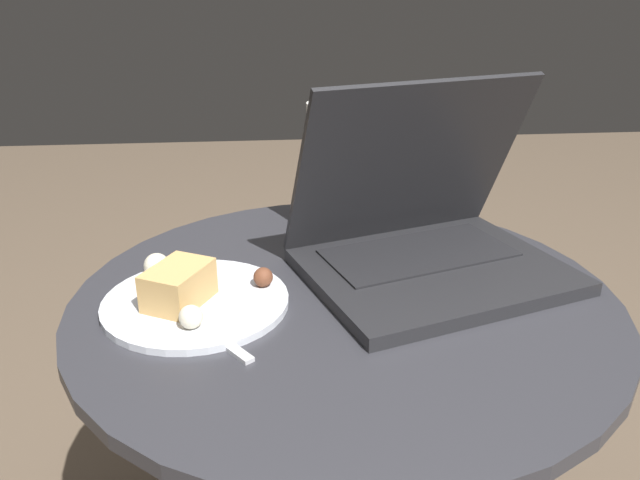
# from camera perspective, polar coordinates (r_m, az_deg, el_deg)

# --- Properties ---
(table) EXTENTS (0.68, 0.68, 0.54)m
(table) POSITION_cam_1_polar(r_m,az_deg,el_deg) (0.88, 2.08, -14.22)
(table) COLOR #515156
(table) RESTS_ON ground_plane
(napkin) EXTENTS (0.17, 0.15, 0.00)m
(napkin) POSITION_cam_1_polar(r_m,az_deg,el_deg) (0.77, -9.99, -6.00)
(napkin) COLOR white
(napkin) RESTS_ON table
(laptop) EXTENTS (0.39, 0.35, 0.25)m
(laptop) POSITION_cam_1_polar(r_m,az_deg,el_deg) (0.84, 9.56, 0.54)
(laptop) COLOR #232326
(laptop) RESTS_ON table
(beer_glass) EXTENTS (0.07, 0.07, 0.20)m
(beer_glass) POSITION_cam_1_polar(r_m,az_deg,el_deg) (0.95, 1.07, 6.51)
(beer_glass) COLOR gold
(beer_glass) RESTS_ON table
(snack_plate) EXTENTS (0.23, 0.23, 0.06)m
(snack_plate) POSITION_cam_1_polar(r_m,az_deg,el_deg) (0.77, -11.77, -4.95)
(snack_plate) COLOR silver
(snack_plate) RESTS_ON table
(fork) EXTENTS (0.11, 0.14, 0.00)m
(fork) POSITION_cam_1_polar(r_m,az_deg,el_deg) (0.73, -10.77, -7.72)
(fork) COLOR silver
(fork) RESTS_ON table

